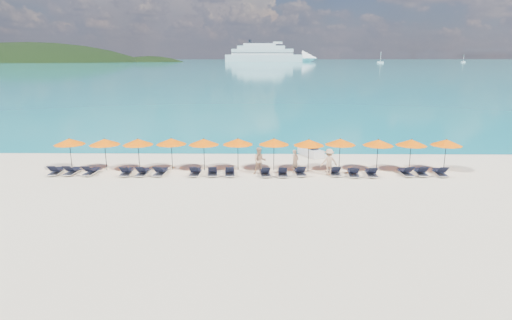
{
  "coord_description": "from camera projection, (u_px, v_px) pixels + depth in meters",
  "views": [
    {
      "loc": [
        0.35,
        -23.81,
        7.74
      ],
      "look_at": [
        0.0,
        3.0,
        1.2
      ],
      "focal_mm": 30.0,
      "sensor_mm": 36.0,
      "label": 1
    }
  ],
  "objects": [
    {
      "name": "lounger_2",
      "position": [
        91.0,
        171.0,
        28.62
      ],
      "size": [
        0.79,
        1.76,
        0.66
      ],
      "rotation": [
        0.0,
        0.0,
        -0.1
      ],
      "color": "silver",
      "rests_on": "ground"
    },
    {
      "name": "umbrella_11",
      "position": [
        446.0,
        142.0,
        29.04
      ],
      "size": [
        2.1,
        2.1,
        2.28
      ],
      "color": "black",
      "rests_on": "ground"
    },
    {
      "name": "lounger_9",
      "position": [
        265.0,
        172.0,
        28.37
      ],
      "size": [
        0.78,
        1.75,
        0.66
      ],
      "rotation": [
        0.0,
        0.0,
        0.1
      ],
      "color": "silver",
      "rests_on": "ground"
    },
    {
      "name": "umbrella_10",
      "position": [
        411.0,
        142.0,
        29.05
      ],
      "size": [
        2.1,
        2.1,
        2.28
      ],
      "color": "black",
      "rests_on": "ground"
    },
    {
      "name": "umbrella_2",
      "position": [
        138.0,
        142.0,
        29.24
      ],
      "size": [
        2.1,
        2.1,
        2.28
      ],
      "color": "black",
      "rests_on": "ground"
    },
    {
      "name": "lounger_1",
      "position": [
        72.0,
        171.0,
        28.7
      ],
      "size": [
        0.71,
        1.73,
        0.66
      ],
      "rotation": [
        0.0,
        0.0,
        -0.05
      ],
      "color": "silver",
      "rests_on": "ground"
    },
    {
      "name": "sailboat_near",
      "position": [
        380.0,
        62.0,
        477.73
      ],
      "size": [
        6.81,
        2.27,
        12.48
      ],
      "color": "silver",
      "rests_on": "ground"
    },
    {
      "name": "headland_small",
      "position": [
        151.0,
        88.0,
        579.17
      ],
      "size": [
        162.0,
        126.0,
        85.5
      ],
      "color": "black",
      "rests_on": "ground"
    },
    {
      "name": "beachgoer_c",
      "position": [
        329.0,
        162.0,
        28.38
      ],
      "size": [
        1.2,
        0.66,
        1.78
      ],
      "primitive_type": "imported",
      "rotation": [
        0.0,
        0.0,
        3.25
      ],
      "color": "tan",
      "rests_on": "ground"
    },
    {
      "name": "lounger_4",
      "position": [
        143.0,
        172.0,
        28.49
      ],
      "size": [
        0.66,
        1.71,
        0.66
      ],
      "rotation": [
        0.0,
        0.0,
        -0.02
      ],
      "color": "silver",
      "rests_on": "ground"
    },
    {
      "name": "sea",
      "position": [
        261.0,
        61.0,
        666.13
      ],
      "size": [
        1600.0,
        1300.0,
        0.01
      ],
      "primitive_type": "cube",
      "color": "#1FA9B2",
      "rests_on": "ground"
    },
    {
      "name": "lounger_5",
      "position": [
        161.0,
        171.0,
        28.52
      ],
      "size": [
        0.76,
        1.75,
        0.66
      ],
      "rotation": [
        0.0,
        0.0,
        -0.08
      ],
      "color": "silver",
      "rests_on": "ground"
    },
    {
      "name": "lounger_8",
      "position": [
        230.0,
        172.0,
        28.45
      ],
      "size": [
        0.76,
        1.75,
        0.66
      ],
      "rotation": [
        0.0,
        0.0,
        0.09
      ],
      "color": "silver",
      "rests_on": "ground"
    },
    {
      "name": "beachgoer_a",
      "position": [
        295.0,
        161.0,
        28.97
      ],
      "size": [
        0.68,
        0.68,
        1.59
      ],
      "primitive_type": "imported",
      "rotation": [
        0.0,
        0.0,
        0.78
      ],
      "color": "tan",
      "rests_on": "ground"
    },
    {
      "name": "beachgoer_b",
      "position": [
        260.0,
        161.0,
        28.54
      ],
      "size": [
        0.93,
        0.58,
        1.84
      ],
      "primitive_type": "imported",
      "rotation": [
        0.0,
        0.0,
        0.07
      ],
      "color": "tan",
      "rests_on": "ground"
    },
    {
      "name": "sailboat_far",
      "position": [
        463.0,
        62.0,
        524.39
      ],
      "size": [
        5.13,
        1.71,
        9.41
      ],
      "color": "silver",
      "rests_on": "ground"
    },
    {
      "name": "lounger_0",
      "position": [
        56.0,
        171.0,
        28.68
      ],
      "size": [
        0.75,
        1.74,
        0.66
      ],
      "rotation": [
        0.0,
        0.0,
        0.08
      ],
      "color": "silver",
      "rests_on": "ground"
    },
    {
      "name": "umbrella_7",
      "position": [
        309.0,
        142.0,
        29.04
      ],
      "size": [
        2.1,
        2.1,
        2.28
      ],
      "color": "black",
      "rests_on": "ground"
    },
    {
      "name": "lounger_17",
      "position": [
        440.0,
        172.0,
        28.39
      ],
      "size": [
        0.72,
        1.73,
        0.66
      ],
      "rotation": [
        0.0,
        0.0,
        -0.06
      ],
      "color": "silver",
      "rests_on": "ground"
    },
    {
      "name": "lounger_13",
      "position": [
        353.0,
        173.0,
        28.25
      ],
      "size": [
        0.76,
        1.75,
        0.66
      ],
      "rotation": [
        0.0,
        0.0,
        -0.08
      ],
      "color": "silver",
      "rests_on": "ground"
    },
    {
      "name": "umbrella_5",
      "position": [
        238.0,
        142.0,
        29.35
      ],
      "size": [
        2.1,
        2.1,
        2.28
      ],
      "color": "black",
      "rests_on": "ground"
    },
    {
      "name": "umbrella_4",
      "position": [
        204.0,
        142.0,
        29.25
      ],
      "size": [
        2.1,
        2.1,
        2.28
      ],
      "color": "black",
      "rests_on": "ground"
    },
    {
      "name": "umbrella_1",
      "position": [
        104.0,
        142.0,
        29.25
      ],
      "size": [
        2.1,
        2.1,
        2.28
      ],
      "color": "black",
      "rests_on": "ground"
    },
    {
      "name": "lounger_6",
      "position": [
        195.0,
        172.0,
        28.47
      ],
      "size": [
        0.66,
        1.71,
        0.66
      ],
      "rotation": [
        0.0,
        0.0,
        -0.02
      ],
      "color": "silver",
      "rests_on": "ground"
    },
    {
      "name": "umbrella_6",
      "position": [
        274.0,
        142.0,
        29.32
      ],
      "size": [
        2.1,
        2.1,
        2.28
      ],
      "color": "black",
      "rests_on": "ground"
    },
    {
      "name": "lounger_16",
      "position": [
        421.0,
        172.0,
        28.47
      ],
      "size": [
        0.78,
        1.75,
        0.66
      ],
      "rotation": [
        0.0,
        0.0,
        -0.1
      ],
      "color": "silver",
      "rests_on": "ground"
    },
    {
      "name": "ground",
      "position": [
        255.0,
        192.0,
        24.97
      ],
      "size": [
        1400.0,
        1400.0,
        0.0
      ],
      "primitive_type": "plane",
      "color": "beige"
    },
    {
      "name": "umbrella_9",
      "position": [
        378.0,
        143.0,
        29.02
      ],
      "size": [
        2.1,
        2.1,
        2.28
      ],
      "color": "black",
      "rests_on": "ground"
    },
    {
      "name": "lounger_7",
      "position": [
        212.0,
        172.0,
        28.48
      ],
      "size": [
        0.79,
        1.75,
        0.66
      ],
      "rotation": [
        0.0,
        0.0,
        0.1
      ],
      "color": "silver",
      "rests_on": "ground"
    },
    {
      "name": "lounger_10",
      "position": [
        283.0,
        172.0,
        28.32
      ],
      "size": [
        0.65,
        1.71,
        0.66
      ],
      "rotation": [
        0.0,
        0.0,
        -0.02
      ],
      "color": "silver",
      "rests_on": "ground"
    },
    {
      "name": "umbrella_8",
      "position": [
        340.0,
        142.0,
        29.29
      ],
      "size": [
        2.1,
        2.1,
        2.28
      ],
      "color": "black",
      "rests_on": "ground"
    },
    {
      "name": "cruise_ship",
      "position": [
        272.0,
        55.0,
        583.91
      ],
      "size": [
        125.74,
        23.21,
        34.87
      ],
      "rotation": [
        0.0,
        0.0,
        -0.03
      ],
      "color": "silver",
      "rests_on": "ground"
    },
    {
      "name": "lounger_14",
      "position": [
        371.0,
        173.0,
        28.26
      ],
      "size": [
        0.74,
        1.74,
        0.66
      ],
      "rotation": [
        0.0,
        0.0,
        -0.07
      ],
      "color": "silver",
      "rests_on": "ground"
    },
    {
      "name": "umbrella_3",
      "position": [
        171.0,
        141.0,
        29.42
      ],
      "size": [
        2.1,
        2.1,
        2.28
      ],
      "color": "black",
      "rests_on": "ground"
    },
    {
      "name": "lounger_3",
      "position": [
        127.0,
        172.0,
        28.49
      ],
      "size": [
        0.73,
        1.74,
        0.66
      ],
      "rotation": [
        0.0,
        0.0,
        0.07
      ],
      "color": "silver",
      "rests_on": "ground"
    },
    {
      "name": "umbrella_0",
      "position": [
        69.0,
        142.0,
        29.35
      ],
      "size": [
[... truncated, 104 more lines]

